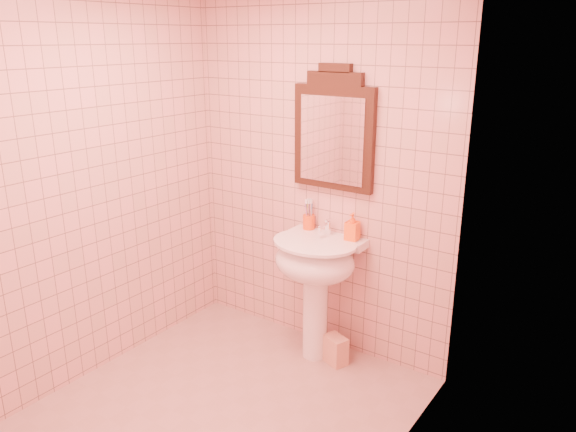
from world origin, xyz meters
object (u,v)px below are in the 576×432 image
Objects in this scene: soap_dispenser at (352,227)px; pedestal_sink at (315,269)px; towel at (336,350)px; toothbrush_cup at (309,222)px; mirror at (334,132)px.

pedestal_sink is at bearing -144.78° from soap_dispenser.
pedestal_sink is 4.38× the size of towel.
toothbrush_cup is at bearing 153.29° from towel.
towel is (-0.02, -0.15, -0.86)m from soap_dispenser.
towel is at bearing -101.25° from soap_dispenser.
soap_dispenser is (0.19, 0.16, 0.29)m from pedestal_sink.
soap_dispenser is at bearing -3.61° from toothbrush_cup.
pedestal_sink is 0.92m from mirror.
mirror is 0.66m from toothbrush_cup.
soap_dispenser reaches higher than pedestal_sink.
towel is at bearing -26.71° from toothbrush_cup.
toothbrush_cup is (-0.17, -0.02, -0.64)m from mirror.
pedestal_sink is 4.66× the size of soap_dispenser.
mirror is at bearing 131.24° from towel.
toothbrush_cup reaches higher than soap_dispenser.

